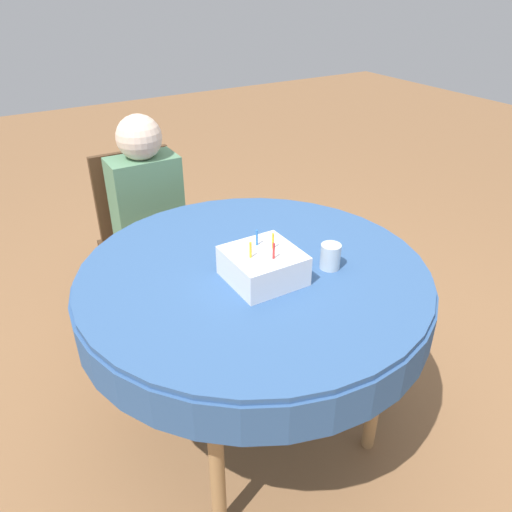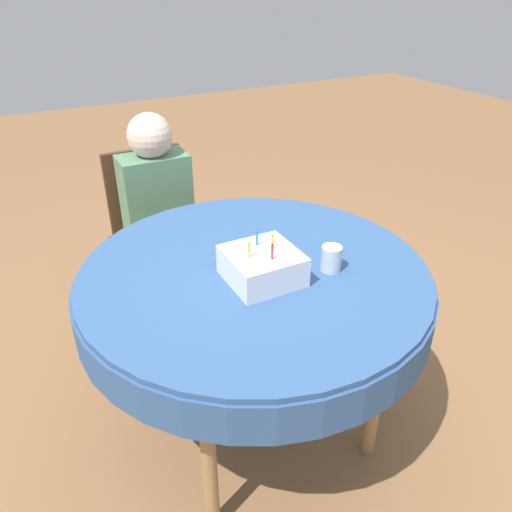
{
  "view_description": "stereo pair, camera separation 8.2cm",
  "coord_description": "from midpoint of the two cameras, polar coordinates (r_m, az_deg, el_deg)",
  "views": [
    {
      "loc": [
        -0.76,
        -1.28,
        1.7
      ],
      "look_at": [
        -0.0,
        -0.02,
        0.84
      ],
      "focal_mm": 35.0,
      "sensor_mm": 36.0,
      "label": 1
    },
    {
      "loc": [
        -0.69,
        -1.32,
        1.7
      ],
      "look_at": [
        -0.0,
        -0.02,
        0.84
      ],
      "focal_mm": 35.0,
      "sensor_mm": 36.0,
      "label": 2
    }
  ],
  "objects": [
    {
      "name": "ground_plane",
      "position": [
        2.26,
        -1.31,
        -18.43
      ],
      "size": [
        12.0,
        12.0,
        0.0
      ],
      "primitive_type": "plane",
      "color": "#8C603D"
    },
    {
      "name": "drinking_glass",
      "position": [
        1.75,
        7.17,
        -0.06
      ],
      "size": [
        0.07,
        0.07,
        0.09
      ],
      "color": "silver",
      "rests_on": "dining_table"
    },
    {
      "name": "person",
      "position": [
        2.51,
        -13.09,
        5.49
      ],
      "size": [
        0.33,
        0.29,
        1.12
      ],
      "rotation": [
        0.0,
        0.0,
        -0.01
      ],
      "color": "beige",
      "rests_on": "ground_plane"
    },
    {
      "name": "birthday_cake",
      "position": [
        1.67,
        -0.61,
        -1.12
      ],
      "size": [
        0.23,
        0.23,
        0.16
      ],
      "color": "white",
      "rests_on": "dining_table"
    },
    {
      "name": "chair",
      "position": [
        2.68,
        -13.3,
        2.41
      ],
      "size": [
        0.46,
        0.46,
        0.89
      ],
      "rotation": [
        0.0,
        0.0,
        -0.01
      ],
      "color": "#4C331E",
      "rests_on": "ground_plane"
    },
    {
      "name": "dining_table",
      "position": [
        1.8,
        -1.57,
        -3.87
      ],
      "size": [
        1.25,
        1.25,
        0.77
      ],
      "color": "#335689",
      "rests_on": "ground_plane"
    }
  ]
}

